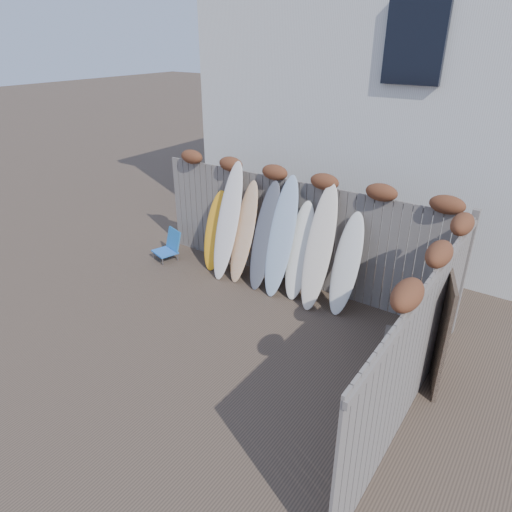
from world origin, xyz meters
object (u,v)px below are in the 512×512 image
Objects in this scene: wooden_crate at (402,357)px; surfboard_0 at (216,231)px; beach_chair at (169,246)px; lattice_panel at (441,328)px.

surfboard_0 is (-4.24, 1.12, 0.47)m from wooden_crate.
wooden_crate is (5.31, -0.84, 0.03)m from beach_chair.
lattice_panel is (0.38, 0.24, 0.49)m from wooden_crate.
surfboard_0 is (-4.62, 0.88, -0.02)m from lattice_panel.
lattice_panel is 0.99× the size of surfboard_0.
beach_chair is 5.75m from lattice_panel.
lattice_panel is at bearing -11.91° from surfboard_0.
beach_chair is 0.38× the size of surfboard_0.
beach_chair is 5.38m from wooden_crate.
beach_chair is 1.22m from surfboard_0.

